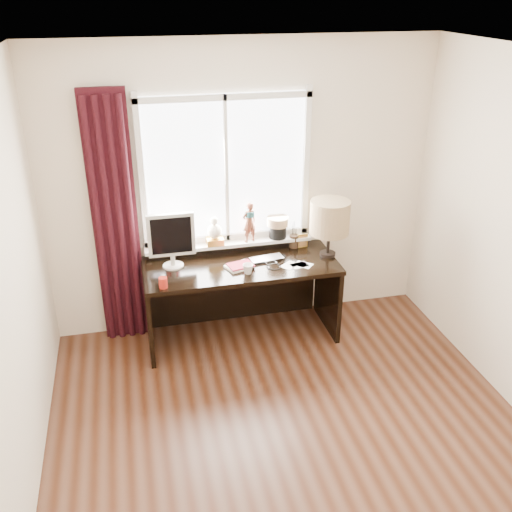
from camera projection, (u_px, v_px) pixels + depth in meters
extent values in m
cube|color=#503021|center=(304.00, 464.00, 3.91)|extent=(3.50, 4.00, 0.00)
cube|color=white|center=(324.00, 68.00, 2.78)|extent=(3.50, 4.00, 0.00)
cube|color=beige|center=(242.00, 190.00, 5.09)|extent=(3.50, 0.00, 2.60)
imported|color=silver|center=(267.00, 259.00, 5.06)|extent=(0.32, 0.23, 0.02)
imported|color=white|center=(248.00, 269.00, 4.81)|extent=(0.12, 0.12, 0.09)
cylinder|color=#A61E12|center=(163.00, 283.00, 4.58)|extent=(0.07, 0.07, 0.09)
cube|color=white|center=(226.00, 170.00, 4.96)|extent=(1.40, 0.02, 1.30)
cube|color=silver|center=(228.00, 237.00, 5.21)|extent=(1.50, 0.05, 0.05)
cube|color=silver|center=(225.00, 97.00, 4.67)|extent=(1.50, 0.05, 0.05)
cube|color=silver|center=(142.00, 177.00, 4.79)|extent=(0.05, 0.05, 1.40)
cube|color=silver|center=(306.00, 165.00, 5.09)|extent=(0.05, 0.05, 1.40)
cube|color=silver|center=(226.00, 171.00, 4.94)|extent=(0.03, 0.05, 1.30)
cube|color=silver|center=(229.00, 243.00, 5.19)|extent=(1.52, 0.18, 0.03)
cylinder|color=#620000|center=(170.00, 235.00, 5.00)|extent=(0.13, 0.13, 0.24)
cube|color=gold|center=(215.00, 241.00, 5.11)|extent=(0.15, 0.12, 0.06)
sphere|color=beige|center=(215.00, 231.00, 5.07)|extent=(0.13, 0.13, 0.13)
sphere|color=beige|center=(214.00, 221.00, 5.03)|extent=(0.07, 0.07, 0.07)
imported|color=brown|center=(250.00, 222.00, 5.10)|extent=(0.16, 0.13, 0.38)
cylinder|color=#1E4C51|center=(250.00, 214.00, 5.06)|extent=(0.11, 0.11, 0.05)
cylinder|color=black|center=(278.00, 231.00, 5.24)|extent=(0.16, 0.16, 0.12)
cylinder|color=#8C6B4C|center=(278.00, 221.00, 5.19)|extent=(0.20, 0.20, 0.08)
cube|color=black|center=(115.00, 222.00, 4.87)|extent=(0.38, 0.05, 2.25)
cylinder|color=black|center=(99.00, 228.00, 4.82)|extent=(0.06, 0.06, 2.20)
cylinder|color=black|center=(110.00, 227.00, 4.84)|extent=(0.06, 0.06, 2.20)
cylinder|color=black|center=(121.00, 226.00, 4.86)|extent=(0.06, 0.06, 2.20)
cylinder|color=black|center=(131.00, 225.00, 4.88)|extent=(0.06, 0.06, 2.20)
cube|color=black|center=(241.00, 266.00, 5.00)|extent=(1.70, 0.70, 0.04)
cube|color=black|center=(148.00, 314.00, 4.99)|extent=(0.04, 0.64, 0.71)
cube|color=black|center=(328.00, 293.00, 5.33)|extent=(0.04, 0.64, 0.71)
cube|color=black|center=(234.00, 286.00, 5.45)|extent=(1.60, 0.03, 0.71)
cylinder|color=beige|center=(173.00, 266.00, 4.94)|extent=(0.18, 0.18, 0.01)
cylinder|color=beige|center=(173.00, 260.00, 4.92)|extent=(0.04, 0.04, 0.10)
cube|color=beige|center=(171.00, 235.00, 4.81)|extent=(0.40, 0.04, 0.38)
cube|color=black|center=(171.00, 236.00, 4.79)|extent=(0.34, 0.01, 0.32)
cube|color=beige|center=(239.00, 266.00, 4.92)|extent=(0.26, 0.23, 0.02)
cube|color=maroon|center=(241.00, 265.00, 4.91)|extent=(0.24, 0.19, 0.01)
cylinder|color=black|center=(294.00, 241.00, 5.28)|extent=(0.09, 0.09, 0.12)
cylinder|color=black|center=(292.00, 236.00, 5.27)|extent=(0.01, 0.01, 0.22)
cylinder|color=black|center=(296.00, 238.00, 5.26)|extent=(0.01, 0.01, 0.19)
cylinder|color=black|center=(294.00, 234.00, 5.27)|extent=(0.01, 0.01, 0.25)
cylinder|color=black|center=(296.00, 238.00, 5.29)|extent=(0.01, 0.01, 0.17)
cube|color=gold|center=(302.00, 241.00, 5.28)|extent=(0.10, 0.02, 0.13)
cube|color=#996633|center=(303.00, 241.00, 5.27)|extent=(0.08, 0.01, 0.10)
cylinder|color=black|center=(328.00, 254.00, 5.14)|extent=(0.14, 0.14, 0.03)
cylinder|color=black|center=(328.00, 241.00, 5.08)|extent=(0.03, 0.03, 0.22)
cylinder|color=tan|center=(330.00, 217.00, 4.98)|extent=(0.35, 0.35, 0.30)
cube|color=white|center=(299.00, 265.00, 4.96)|extent=(0.17, 0.14, 0.00)
cube|color=white|center=(303.00, 265.00, 4.97)|extent=(0.19, 0.18, 0.00)
cube|color=white|center=(290.00, 265.00, 4.96)|extent=(0.19, 0.18, 0.00)
torus|color=black|center=(274.00, 267.00, 4.93)|extent=(0.14, 0.14, 0.01)
torus|color=black|center=(280.00, 256.00, 5.12)|extent=(0.12, 0.12, 0.01)
torus|color=black|center=(249.00, 260.00, 5.04)|extent=(0.12, 0.12, 0.01)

